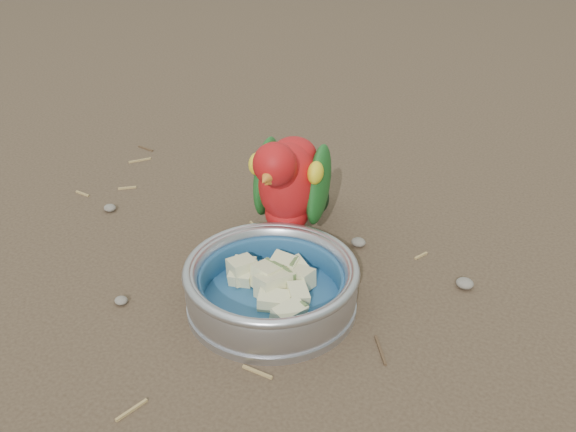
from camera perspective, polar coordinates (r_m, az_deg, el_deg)
The scene contains 6 objects.
ground at distance 0.75m, azimuth -6.76°, elevation -11.52°, with size 60.00×60.00×0.00m, color #483727.
food_bowl at distance 0.80m, azimuth -1.46°, elevation -7.61°, with size 0.21×0.21×0.02m, color #B2B2BA.
bowl_wall at distance 0.78m, azimuth -1.49°, elevation -5.88°, with size 0.21×0.21×0.04m, color #B2B2BA, non-canonical shape.
fruit_wedges at distance 0.79m, azimuth -1.48°, elevation -6.29°, with size 0.13×0.13×0.03m, color beige, non-canonical shape.
lory_parrot at distance 0.87m, azimuth 0.07°, elevation 2.13°, with size 0.10×0.22×0.17m, color #AC1113, non-canonical shape.
ground_debris at distance 0.75m, azimuth -4.34°, elevation -11.14°, with size 0.90×0.80×0.01m, color #A1824B, non-canonical shape.
Camera 1 is at (0.34, -0.45, 0.50)m, focal length 40.00 mm.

